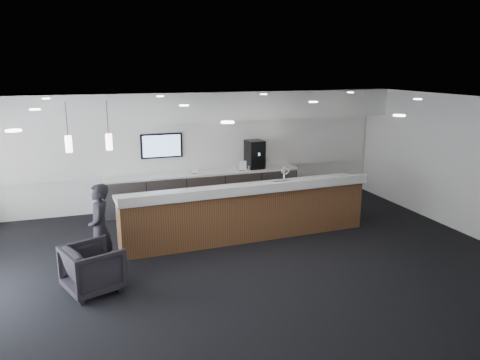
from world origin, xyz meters
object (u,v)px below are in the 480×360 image
object	(u,v)px
service_counter	(246,212)
armchair	(93,268)
coffee_machine	(255,154)
lounge_guest	(100,229)

from	to	relation	value
service_counter	armchair	size ratio (longest dim) A/B	6.29
armchair	service_counter	bearing A→B (deg)	-84.78
coffee_machine	armchair	world-z (taller)	coffee_machine
lounge_guest	armchair	bearing A→B (deg)	-9.52
armchair	lounge_guest	world-z (taller)	lounge_guest
service_counter	armchair	distance (m)	3.56
armchair	lounge_guest	bearing A→B (deg)	-33.95
coffee_machine	lounge_guest	world-z (taller)	coffee_machine
coffee_machine	lounge_guest	size ratio (longest dim) A/B	0.46
armchair	lounge_guest	xyz separation A→B (m)	(0.17, 0.71, 0.42)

